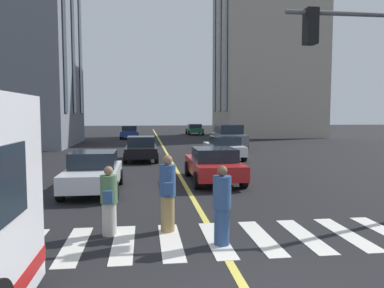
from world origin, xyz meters
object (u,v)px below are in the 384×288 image
car_grey_parked_a (228,136)px  car_green_parked_b (194,129)px  car_blue_oncoming (129,132)px  pedestrian_near (222,206)px  car_white_trailing (224,147)px  car_black_far (141,149)px  car_red_mid (214,164)px  pedestrian_companion (109,201)px  pedestrian_far (168,193)px  car_white_near (93,172)px

car_grey_parked_a → car_green_parked_b: car_grey_parked_a is taller
car_blue_oncoming → pedestrian_near: bearing=-174.7°
car_green_parked_b → car_white_trailing: bearing=176.3°
car_black_far → pedestrian_near: 14.51m
car_blue_oncoming → car_grey_parked_a: bearing=-148.2°
car_red_mid → car_grey_parked_a: (13.54, -3.69, 0.27)m
car_white_trailing → car_blue_oncoming: car_blue_oncoming is taller
car_black_far → car_blue_oncoming: bearing=4.1°
pedestrian_near → pedestrian_companion: size_ratio=1.07×
car_white_trailing → car_black_far: size_ratio=1.13×
car_green_parked_b → pedestrian_near: bearing=173.1°
car_grey_parked_a → pedestrian_far: car_grey_parked_a is taller
car_red_mid → car_black_far: 7.76m
pedestrian_companion → pedestrian_far: 1.33m
car_red_mid → car_black_far: car_black_far is taller
car_red_mid → car_grey_parked_a: bearing=-15.2°
car_red_mid → car_grey_parked_a: size_ratio=0.94×
car_white_trailing → pedestrian_far: pedestrian_far is taller
car_white_near → pedestrian_companion: 4.99m
car_grey_parked_a → car_blue_oncoming: size_ratio=1.21×
car_red_mid → car_green_parked_b: 33.38m
car_white_near → pedestrian_companion: bearing=-168.6°
car_black_far → car_white_near: size_ratio=1.00×
pedestrian_near → pedestrian_companion: pedestrian_near is taller
car_blue_oncoming → car_white_near: bearing=179.6°
car_red_mid → pedestrian_far: bearing=160.2°
car_black_far → pedestrian_far: 13.39m
car_red_mid → pedestrian_companion: pedestrian_companion is taller
pedestrian_near → car_black_far: bearing=7.0°
car_blue_oncoming → car_black_far: 19.31m
car_white_trailing → car_white_near: bearing=143.4°
car_green_parked_b → car_white_trailing: size_ratio=1.00×
car_grey_parked_a → car_white_trailing: (-6.11, 1.67, -0.27)m
car_red_mid → car_blue_oncoming: car_blue_oncoming is taller
car_blue_oncoming → car_red_mid: bearing=-170.7°
car_white_trailing → car_black_far: (-0.25, 4.95, -0.00)m
car_white_near → car_grey_parked_a: bearing=-28.8°
car_red_mid → car_green_parked_b: (33.18, -3.69, 0.00)m
car_white_trailing → car_blue_oncoming: (19.01, 6.34, -0.00)m
car_black_far → car_white_near: 8.72m
car_black_far → pedestrian_companion: 13.48m
car_blue_oncoming → pedestrian_companion: pedestrian_companion is taller
car_white_trailing → car_black_far: bearing=92.8°
car_blue_oncoming → car_white_near: 27.83m
car_blue_oncoming → pedestrian_far: 32.70m
pedestrian_near → car_white_near: bearing=30.0°
pedestrian_far → car_grey_parked_a: bearing=-16.7°
car_white_near → pedestrian_companion: pedestrian_companion is taller
car_white_trailing → pedestrian_near: size_ratio=2.63×
car_green_parked_b → car_white_trailing: same height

